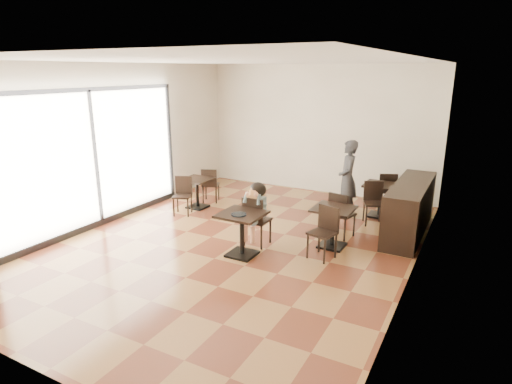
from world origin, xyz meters
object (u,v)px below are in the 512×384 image
Objects in this scene: cafe_table_mid at (333,227)px; chair_mid_b at (322,233)px; chair_back_b at (374,204)px; child_chair at (257,220)px; chair_left_a at (211,185)px; cafe_table_back at (380,200)px; chair_mid_a at (342,214)px; cafe_table_left at (197,193)px; child at (257,214)px; adult_patron at (348,179)px; chair_back_a at (386,191)px; child_table at (242,234)px; chair_left_b at (182,196)px.

chair_mid_b is at bearing -90.00° from cafe_table_mid.
cafe_table_mid is 1.57m from chair_back_b.
child_chair is 1.11× the size of chair_left_a.
chair_left_a reaches higher than cafe_table_back.
cafe_table_mid is at bearing 104.03° from chair_mid_a.
cafe_table_back is at bearing 169.41° from chair_left_a.
chair_mid_a is at bearing -2.56° from cafe_table_left.
cafe_table_back is 3.90m from chair_left_a.
chair_mid_b is at bearing -0.41° from child.
chair_mid_b is (-0.36, -2.63, 0.08)m from cafe_table_back.
cafe_table_back is at bearing 91.55° from adult_patron.
chair_mid_a is (1.23, 1.09, -0.02)m from child_chair.
chair_back_a is (1.59, 3.17, -0.14)m from child.
child_table is at bearing 43.62° from chair_back_a.
child_chair reaches higher than cafe_table_left.
chair_back_b is (0.36, 0.98, -0.01)m from chair_mid_a.
cafe_table_back is 1.57m from chair_mid_a.
child_chair reaches higher than chair_back_a.
cafe_table_mid is at bearing 41.58° from child_table.
cafe_table_left is 0.78× the size of chair_mid_b.
child_table is 0.88× the size of chair_back_b.
child_chair reaches higher than chair_back_b.
child is at bearing -29.22° from cafe_table_left.
adult_patron is at bearing 4.38° from chair_left_b.
chair_left_b is (-2.23, 1.25, 0.03)m from child_table.
chair_left_a is 0.95× the size of chair_back_b.
child_table reaches higher than cafe_table_back.
child_table is 1.64m from cafe_table_mid.
child is 0.70× the size of adult_patron.
chair_left_b is at bearing 162.65° from child.
child_chair is at bearing 118.39° from chair_left_a.
child_table is 1.04× the size of cafe_table_mid.
chair_mid_b is (0.00, -1.10, 0.00)m from chair_mid_a.
adult_patron is 1.86m from cafe_table_mid.
chair_mid_b is 1.01× the size of chair_back_b.
chair_mid_b reaches higher than cafe_table_mid.
cafe_table_mid is 3.46m from chair_left_b.
chair_mid_b is (3.46, -1.25, 0.10)m from cafe_table_left.
chair_left_b is (0.00, -1.10, 0.00)m from chair_left_a.
chair_left_a is (-3.17, -0.52, -0.41)m from adult_patron.
chair_mid_a is at bearing 104.03° from chair_mid_b.
cafe_table_back is at bearing 58.73° from child.
chair_left_a is at bearing 90.00° from cafe_table_left.
chair_mid_b reaches higher than chair_back_a.
cafe_table_mid is 0.89× the size of chair_left_a.
cafe_table_mid is 0.55m from chair_mid_b.
cafe_table_mid is 0.55m from chair_mid_a.
chair_left_a is at bearing 141.12° from child.
cafe_table_left is 4.27m from chair_back_a.
cafe_table_back is 0.82× the size of chair_mid_b.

